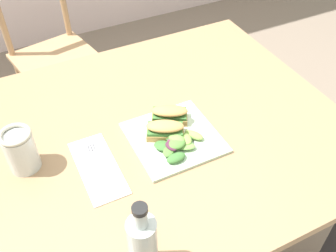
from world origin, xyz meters
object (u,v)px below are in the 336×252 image
object	(u,v)px
sandwich_half_front	(165,130)
fork_on_napkin	(96,162)
dining_table	(139,159)
mason_jar_iced_tea	(21,152)
sandwich_half_back	(170,114)
plate_lunch	(174,137)
chair_wooden_far	(53,55)
bottle_cold_brew	(143,247)

from	to	relation	value
sandwich_half_front	fork_on_napkin	world-z (taller)	sandwich_half_front
dining_table	mason_jar_iced_tea	world-z (taller)	mason_jar_iced_tea
fork_on_napkin	mason_jar_iced_tea	distance (m)	0.21
sandwich_half_back	plate_lunch	bearing A→B (deg)	-105.92
dining_table	chair_wooden_far	bearing A→B (deg)	93.26
chair_wooden_far	mason_jar_iced_tea	world-z (taller)	mason_jar_iced_tea
fork_on_napkin	plate_lunch	bearing A→B (deg)	-2.05
dining_table	mason_jar_iced_tea	bearing A→B (deg)	175.15
dining_table	chair_wooden_far	size ratio (longest dim) A/B	1.54
plate_lunch	sandwich_half_front	xyz separation A→B (m)	(-0.02, 0.01, 0.03)
chair_wooden_far	bottle_cold_brew	world-z (taller)	bottle_cold_brew
sandwich_half_back	chair_wooden_far	bearing A→B (deg)	99.62
bottle_cold_brew	dining_table	bearing A→B (deg)	69.27
fork_on_napkin	bottle_cold_brew	xyz separation A→B (m)	(-0.00, -0.34, 0.07)
sandwich_half_back	fork_on_napkin	distance (m)	0.28
plate_lunch	sandwich_half_front	distance (m)	0.04
bottle_cold_brew	mason_jar_iced_tea	bearing A→B (deg)	113.21
plate_lunch	mason_jar_iced_tea	size ratio (longest dim) A/B	1.97
plate_lunch	bottle_cold_brew	distance (m)	0.42
plate_lunch	fork_on_napkin	size ratio (longest dim) A/B	1.41
chair_wooden_far	fork_on_napkin	xyz separation A→B (m)	(-0.09, -1.10, 0.30)
fork_on_napkin	sandwich_half_front	bearing A→B (deg)	0.80
chair_wooden_far	mason_jar_iced_tea	bearing A→B (deg)	-105.14
dining_table	sandwich_half_front	world-z (taller)	sandwich_half_front
sandwich_half_back	sandwich_half_front	bearing A→B (deg)	-127.60
chair_wooden_far	plate_lunch	xyz separation A→B (m)	(0.16, -1.11, 0.30)
fork_on_napkin	mason_jar_iced_tea	bearing A→B (deg)	155.78
mason_jar_iced_tea	bottle_cold_brew	bearing A→B (deg)	-66.79
sandwich_half_front	sandwich_half_back	world-z (taller)	same
bottle_cold_brew	mason_jar_iced_tea	xyz separation A→B (m)	(-0.18, 0.43, -0.02)
dining_table	plate_lunch	size ratio (longest dim) A/B	5.12
sandwich_half_front	bottle_cold_brew	world-z (taller)	bottle_cold_brew
dining_table	sandwich_half_back	bearing A→B (deg)	2.55
plate_lunch	bottle_cold_brew	bearing A→B (deg)	-126.47
dining_table	plate_lunch	bearing A→B (deg)	-33.09
sandwich_half_back	mason_jar_iced_tea	size ratio (longest dim) A/B	0.96
sandwich_half_back	fork_on_napkin	size ratio (longest dim) A/B	0.68
plate_lunch	sandwich_half_back	bearing A→B (deg)	74.08
dining_table	chair_wooden_far	world-z (taller)	chair_wooden_far
plate_lunch	chair_wooden_far	bearing A→B (deg)	98.04
fork_on_napkin	bottle_cold_brew	size ratio (longest dim) A/B	0.82
sandwich_half_front	bottle_cold_brew	xyz separation A→B (m)	(-0.22, -0.35, 0.04)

